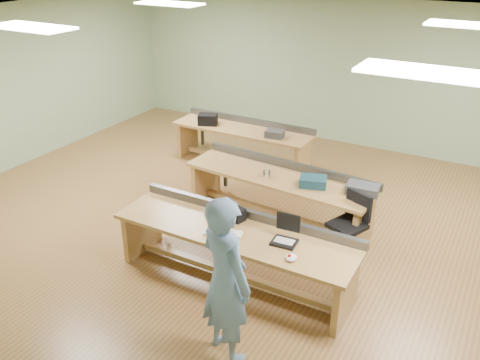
# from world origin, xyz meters

# --- Properties ---
(floor) EXTENTS (10.00, 10.00, 0.00)m
(floor) POSITION_xyz_m (0.00, 0.00, 0.00)
(floor) COLOR brown
(floor) RESTS_ON ground
(ceiling) EXTENTS (10.00, 10.00, 0.00)m
(ceiling) POSITION_xyz_m (0.00, 0.00, 3.00)
(ceiling) COLOR silver
(ceiling) RESTS_ON wall_back
(wall_back) EXTENTS (10.00, 0.04, 3.00)m
(wall_back) POSITION_xyz_m (0.00, 4.00, 1.50)
(wall_back) COLOR #8BA47C
(wall_back) RESTS_ON floor
(wall_front) EXTENTS (10.00, 0.04, 3.00)m
(wall_front) POSITION_xyz_m (0.00, -4.00, 1.50)
(wall_front) COLOR #8BA47C
(wall_front) RESTS_ON floor
(wall_left) EXTENTS (0.04, 8.00, 3.00)m
(wall_left) POSITION_xyz_m (-5.00, 0.00, 1.50)
(wall_left) COLOR #8BA47C
(wall_left) RESTS_ON floor
(fluor_panels) EXTENTS (6.20, 3.50, 0.03)m
(fluor_panels) POSITION_xyz_m (0.00, 0.00, 2.97)
(fluor_panels) COLOR white
(fluor_panels) RESTS_ON ceiling
(workbench_front) EXTENTS (3.15, 0.86, 0.86)m
(workbench_front) POSITION_xyz_m (0.51, -1.41, 0.56)
(workbench_front) COLOR #B37A4B
(workbench_front) RESTS_ON floor
(workbench_mid) EXTENTS (3.04, 1.01, 0.86)m
(workbench_mid) POSITION_xyz_m (0.31, 0.30, 0.56)
(workbench_mid) COLOR #B37A4B
(workbench_mid) RESTS_ON floor
(workbench_back) EXTENTS (2.74, 0.74, 0.86)m
(workbench_back) POSITION_xyz_m (-1.22, 1.88, 0.55)
(workbench_back) COLOR #B37A4B
(workbench_back) RESTS_ON floor
(person) EXTENTS (0.80, 0.68, 1.87)m
(person) POSITION_xyz_m (1.07, -2.57, 0.93)
(person) COLOR #678CA9
(person) RESTS_ON floor
(laptop_base) EXTENTS (0.31, 0.26, 0.03)m
(laptop_base) POSITION_xyz_m (1.18, -1.41, 0.77)
(laptop_base) COLOR black
(laptop_base) RESTS_ON workbench_front
(laptop_screen) EXTENTS (0.29, 0.04, 0.23)m
(laptop_screen) POSITION_xyz_m (1.17, -1.29, 0.98)
(laptop_screen) COLOR black
(laptop_screen) RESTS_ON laptop_base
(keyboard) EXTENTS (0.49, 0.29, 0.03)m
(keyboard) POSITION_xyz_m (0.44, -1.58, 0.76)
(keyboard) COLOR white
(keyboard) RESTS_ON workbench_front
(trackball_mouse) EXTENTS (0.17, 0.18, 0.06)m
(trackball_mouse) POSITION_xyz_m (1.39, -1.68, 0.78)
(trackball_mouse) COLOR white
(trackball_mouse) RESTS_ON workbench_front
(camera_bag) EXTENTS (0.28, 0.22, 0.17)m
(camera_bag) POSITION_xyz_m (0.39, -1.19, 0.83)
(camera_bag) COLOR black
(camera_bag) RESTS_ON workbench_front
(task_chair) EXTENTS (0.64, 0.64, 0.92)m
(task_chair) POSITION_xyz_m (1.58, -0.14, 0.34)
(task_chair) COLOR black
(task_chair) RESTS_ON floor
(parts_bin_teal) EXTENTS (0.45, 0.39, 0.13)m
(parts_bin_teal) POSITION_xyz_m (0.89, 0.21, 0.82)
(parts_bin_teal) COLOR #153646
(parts_bin_teal) RESTS_ON workbench_mid
(parts_bin_grey) EXTENTS (0.48, 0.33, 0.12)m
(parts_bin_grey) POSITION_xyz_m (1.59, 0.35, 0.81)
(parts_bin_grey) COLOR #353537
(parts_bin_grey) RESTS_ON workbench_mid
(mug) EXTENTS (0.15, 0.15, 0.09)m
(mug) POSITION_xyz_m (0.15, 0.17, 0.80)
(mug) COLOR #353537
(mug) RESTS_ON workbench_mid
(drinks_can) EXTENTS (0.07, 0.07, 0.12)m
(drinks_can) POSITION_xyz_m (0.16, 0.15, 0.81)
(drinks_can) COLOR silver
(drinks_can) RESTS_ON workbench_mid
(storage_box_back) EXTENTS (0.43, 0.37, 0.20)m
(storage_box_back) POSITION_xyz_m (-1.91, 1.73, 0.85)
(storage_box_back) COLOR black
(storage_box_back) RESTS_ON workbench_back
(tray_back) EXTENTS (0.35, 0.28, 0.13)m
(tray_back) POSITION_xyz_m (-0.47, 1.73, 0.81)
(tray_back) COLOR #353537
(tray_back) RESTS_ON workbench_back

